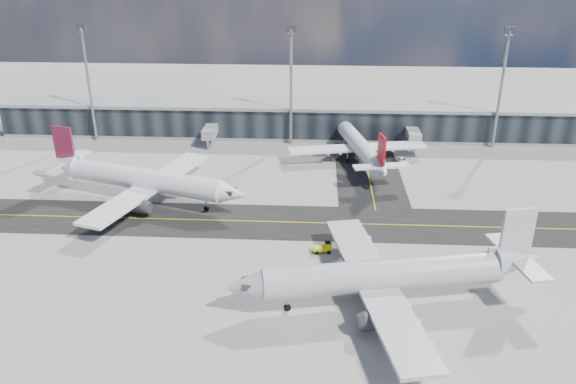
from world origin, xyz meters
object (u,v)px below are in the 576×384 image
at_px(baggage_tug, 324,247).
at_px(airliner_near, 388,275).
at_px(airliner_redtail, 360,146).
at_px(service_van, 402,161).
at_px(airliner_af, 142,180).

bearing_deg(baggage_tug, airliner_near, 25.04).
relative_size(airliner_redtail, airliner_near, 0.86).
xyz_separation_m(airliner_near, service_van, (9.43, 55.45, -3.70)).
relative_size(airliner_redtail, baggage_tug, 12.41).
bearing_deg(airliner_af, service_van, 131.37).
xyz_separation_m(airliner_redtail, airliner_near, (0.42, -56.03, 0.60)).
distance_m(airliner_redtail, airliner_near, 56.04).
distance_m(airliner_redtail, service_van, 10.34).
height_order(airliner_redtail, service_van, airliner_redtail).
height_order(airliner_near, service_van, airliner_near).
bearing_deg(airliner_redtail, baggage_tug, -112.82).
bearing_deg(service_van, airliner_redtail, 162.28).
relative_size(airliner_near, service_van, 9.52).
distance_m(airliner_af, airliner_redtail, 49.54).
xyz_separation_m(airliner_redtail, service_van, (9.84, -0.58, -3.10)).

